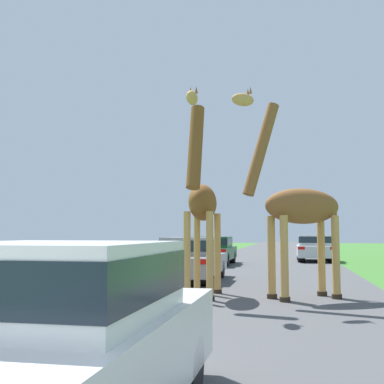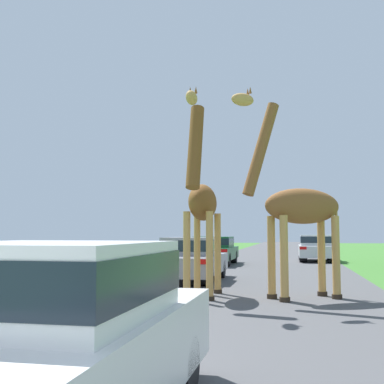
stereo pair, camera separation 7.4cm
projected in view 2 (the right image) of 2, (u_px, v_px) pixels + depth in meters
road at (271, 259)px, 29.15m from camera, size 7.31×120.00×0.00m
giraffe_near_road at (202, 202)px, 11.73m from camera, size 0.77×2.70×4.84m
giraffe_companion at (297, 208)px, 11.41m from camera, size 2.66×1.90×4.93m
car_lead_maroon at (45, 338)px, 3.52m from camera, size 1.73×4.16×1.47m
car_queue_right at (317, 247)px, 26.67m from camera, size 1.97×4.30×1.45m
car_queue_left at (192, 258)px, 15.59m from camera, size 1.79×4.43×1.41m
car_far_ahead at (214, 250)px, 23.81m from camera, size 1.97×4.61×1.37m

